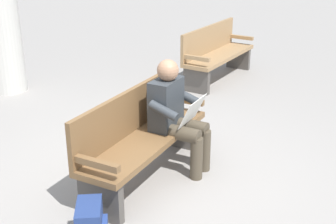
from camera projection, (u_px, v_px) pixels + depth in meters
name	position (u px, v px, depth m)	size (l,w,h in m)	color
ground_plane	(147.00, 177.00, 4.64)	(40.00, 40.00, 0.00)	gray
bench_near	(140.00, 135.00, 4.50)	(1.83, 0.61, 0.90)	brown
person_seated	(176.00, 113.00, 4.60)	(0.59, 0.59, 1.18)	#33383D
bench_far	(216.00, 53.00, 7.58)	(1.80, 0.48, 0.90)	#9E7A51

